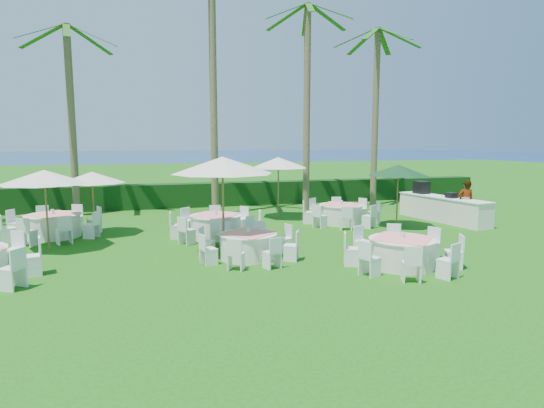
{
  "coord_description": "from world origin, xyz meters",
  "views": [
    {
      "loc": [
        -2.14,
        -11.34,
        3.31
      ],
      "look_at": [
        1.96,
        2.71,
        1.3
      ],
      "focal_mm": 30.0,
      "sensor_mm": 36.0,
      "label": 1
    }
  ],
  "objects_px": {
    "banquet_table_c": "(402,252)",
    "umbrella_b": "(223,165)",
    "banquet_table_d": "(53,225)",
    "umbrella_a": "(44,177)",
    "umbrella_d": "(278,163)",
    "banquet_table_b": "(248,245)",
    "umbrella_green": "(398,170)",
    "buffet_table": "(442,208)",
    "umbrella_c": "(92,177)",
    "banquet_table_f": "(341,213)",
    "banquet_table_e": "(216,225)",
    "staff_person": "(465,203)"
  },
  "relations": [
    {
      "from": "banquet_table_b",
      "to": "banquet_table_e",
      "type": "distance_m",
      "value": 3.13
    },
    {
      "from": "buffet_table",
      "to": "umbrella_b",
      "type": "bearing_deg",
      "value": -163.07
    },
    {
      "from": "banquet_table_f",
      "to": "umbrella_a",
      "type": "height_order",
      "value": "umbrella_a"
    },
    {
      "from": "staff_person",
      "to": "banquet_table_b",
      "type": "bearing_deg",
      "value": 30.62
    },
    {
      "from": "banquet_table_c",
      "to": "umbrella_b",
      "type": "bearing_deg",
      "value": 147.14
    },
    {
      "from": "banquet_table_c",
      "to": "staff_person",
      "type": "bearing_deg",
      "value": 39.09
    },
    {
      "from": "banquet_table_c",
      "to": "umbrella_c",
      "type": "xyz_separation_m",
      "value": [
        -8.25,
        6.7,
        1.66
      ]
    },
    {
      "from": "banquet_table_f",
      "to": "banquet_table_c",
      "type": "bearing_deg",
      "value": -100.56
    },
    {
      "from": "banquet_table_e",
      "to": "banquet_table_f",
      "type": "height_order",
      "value": "banquet_table_e"
    },
    {
      "from": "buffet_table",
      "to": "staff_person",
      "type": "distance_m",
      "value": 1.13
    },
    {
      "from": "banquet_table_c",
      "to": "umbrella_d",
      "type": "height_order",
      "value": "umbrella_d"
    },
    {
      "from": "banquet_table_c",
      "to": "banquet_table_e",
      "type": "bearing_deg",
      "value": 128.96
    },
    {
      "from": "staff_person",
      "to": "umbrella_d",
      "type": "bearing_deg",
      "value": -13.32
    },
    {
      "from": "umbrella_green",
      "to": "buffet_table",
      "type": "height_order",
      "value": "umbrella_green"
    },
    {
      "from": "banquet_table_d",
      "to": "umbrella_b",
      "type": "height_order",
      "value": "umbrella_b"
    },
    {
      "from": "umbrella_b",
      "to": "buffet_table",
      "type": "distance_m",
      "value": 10.49
    },
    {
      "from": "banquet_table_d",
      "to": "banquet_table_e",
      "type": "xyz_separation_m",
      "value": [
        5.45,
        -1.63,
        -0.01
      ]
    },
    {
      "from": "banquet_table_f",
      "to": "buffet_table",
      "type": "height_order",
      "value": "buffet_table"
    },
    {
      "from": "banquet_table_d",
      "to": "umbrella_d",
      "type": "distance_m",
      "value": 9.07
    },
    {
      "from": "banquet_table_e",
      "to": "staff_person",
      "type": "relative_size",
      "value": 1.76
    },
    {
      "from": "banquet_table_f",
      "to": "umbrella_d",
      "type": "height_order",
      "value": "umbrella_d"
    },
    {
      "from": "umbrella_a",
      "to": "staff_person",
      "type": "bearing_deg",
      "value": 0.0
    },
    {
      "from": "banquet_table_f",
      "to": "buffet_table",
      "type": "bearing_deg",
      "value": -8.18
    },
    {
      "from": "umbrella_a",
      "to": "umbrella_b",
      "type": "relative_size",
      "value": 0.86
    },
    {
      "from": "umbrella_c",
      "to": "buffet_table",
      "type": "height_order",
      "value": "umbrella_c"
    },
    {
      "from": "umbrella_a",
      "to": "umbrella_b",
      "type": "bearing_deg",
      "value": -21.06
    },
    {
      "from": "umbrella_d",
      "to": "banquet_table_b",
      "type": "bearing_deg",
      "value": -114.17
    },
    {
      "from": "banquet_table_c",
      "to": "umbrella_b",
      "type": "relative_size",
      "value": 1.0
    },
    {
      "from": "banquet_table_e",
      "to": "umbrella_b",
      "type": "xyz_separation_m",
      "value": [
        -0.15,
        -2.35,
        2.21
      ]
    },
    {
      "from": "umbrella_b",
      "to": "umbrella_green",
      "type": "height_order",
      "value": "umbrella_b"
    },
    {
      "from": "banquet_table_c",
      "to": "banquet_table_e",
      "type": "xyz_separation_m",
      "value": [
        -4.15,
        5.13,
        0.01
      ]
    },
    {
      "from": "buffet_table",
      "to": "umbrella_c",
      "type": "bearing_deg",
      "value": 176.16
    },
    {
      "from": "banquet_table_c",
      "to": "banquet_table_f",
      "type": "distance_m",
      "value": 6.51
    },
    {
      "from": "banquet_table_d",
      "to": "banquet_table_e",
      "type": "height_order",
      "value": "banquet_table_d"
    },
    {
      "from": "umbrella_a",
      "to": "umbrella_d",
      "type": "height_order",
      "value": "umbrella_d"
    },
    {
      "from": "banquet_table_b",
      "to": "banquet_table_f",
      "type": "relative_size",
      "value": 0.92
    },
    {
      "from": "banquet_table_b",
      "to": "banquet_table_c",
      "type": "relative_size",
      "value": 0.96
    },
    {
      "from": "umbrella_a",
      "to": "buffet_table",
      "type": "height_order",
      "value": "umbrella_a"
    },
    {
      "from": "umbrella_b",
      "to": "buffet_table",
      "type": "bearing_deg",
      "value": 16.93
    },
    {
      "from": "banquet_table_c",
      "to": "umbrella_green",
      "type": "relative_size",
      "value": 1.23
    },
    {
      "from": "umbrella_b",
      "to": "staff_person",
      "type": "relative_size",
      "value": 1.67
    },
    {
      "from": "umbrella_c",
      "to": "buffet_table",
      "type": "relative_size",
      "value": 0.5
    },
    {
      "from": "staff_person",
      "to": "umbrella_a",
      "type": "bearing_deg",
      "value": 14.79
    },
    {
      "from": "banquet_table_c",
      "to": "umbrella_b",
      "type": "height_order",
      "value": "umbrella_b"
    },
    {
      "from": "umbrella_a",
      "to": "umbrella_green",
      "type": "xyz_separation_m",
      "value": [
        12.33,
        0.28,
        -0.03
      ]
    },
    {
      "from": "umbrella_d",
      "to": "staff_person",
      "type": "relative_size",
      "value": 1.48
    },
    {
      "from": "umbrella_b",
      "to": "buffet_table",
      "type": "relative_size",
      "value": 0.67
    },
    {
      "from": "buffet_table",
      "to": "banquet_table_e",
      "type": "bearing_deg",
      "value": -176.22
    },
    {
      "from": "banquet_table_f",
      "to": "umbrella_green",
      "type": "bearing_deg",
      "value": -38.52
    },
    {
      "from": "banquet_table_d",
      "to": "umbrella_a",
      "type": "xyz_separation_m",
      "value": [
        0.19,
        -2.01,
        1.82
      ]
    }
  ]
}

